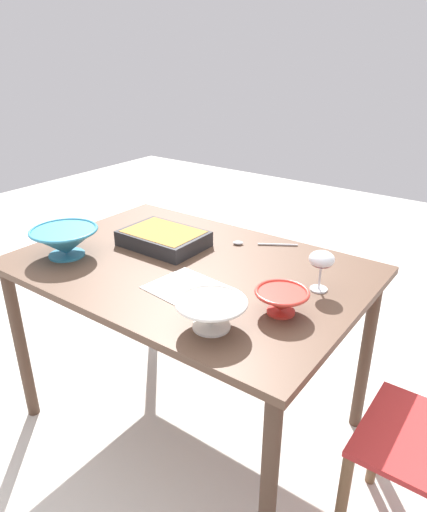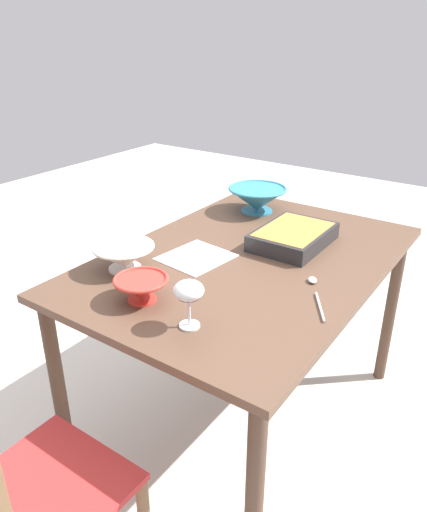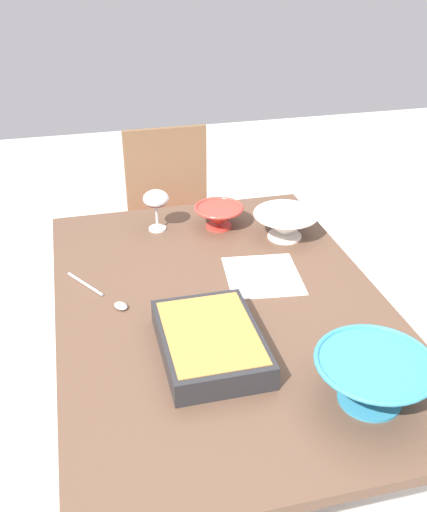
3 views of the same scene
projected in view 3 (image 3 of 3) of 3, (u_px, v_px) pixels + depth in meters
ground_plane at (221, 488)px, 2.05m from camera, size 8.00×8.00×0.00m
dining_table at (222, 328)px, 1.71m from camera, size 1.33×0.92×0.77m
chair at (172, 227)px, 2.67m from camera, size 0.39×0.39×0.92m
wine_glass at (156, 201)px, 2.00m from camera, size 0.09×0.09×0.15m
casserole_dish at (210, 341)px, 1.46m from camera, size 0.34×0.24×0.07m
mixing_bowl at (219, 215)px, 2.05m from camera, size 0.17×0.17×0.08m
small_bowl at (373, 378)px, 1.30m from camera, size 0.27×0.27×0.12m
serving_bowl at (285, 223)px, 1.98m from camera, size 0.22×0.22×0.09m
serving_spoon at (107, 298)px, 1.68m from camera, size 0.24×0.16×0.01m
napkin at (263, 276)px, 1.79m from camera, size 0.26×0.25×0.00m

